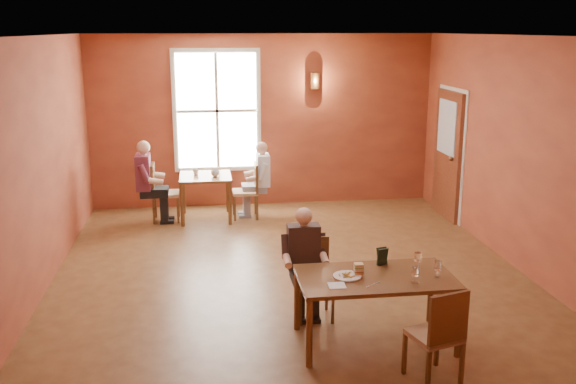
{
  "coord_description": "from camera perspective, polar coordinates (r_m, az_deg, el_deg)",
  "views": [
    {
      "loc": [
        -1.06,
        -7.67,
        3.08
      ],
      "look_at": [
        0.0,
        0.2,
        1.05
      ],
      "focal_mm": 40.0,
      "sensor_mm": 36.0,
      "label": 1
    }
  ],
  "objects": [
    {
      "name": "goblet_b",
      "position": [
        6.46,
        13.15,
        -6.65
      ],
      "size": [
        0.09,
        0.09,
        0.18
      ],
      "primitive_type": null,
      "rotation": [
        0.0,
        0.0,
        0.27
      ],
      "color": "white",
      "rests_on": "main_table"
    },
    {
      "name": "second_table",
      "position": [
        10.69,
        -7.31,
        -0.47
      ],
      "size": [
        0.84,
        0.84,
        0.74
      ],
      "primitive_type": null,
      "color": "#5F3013",
      "rests_on": "ground"
    },
    {
      "name": "cup_a",
      "position": [
        10.53,
        -6.5,
        1.67
      ],
      "size": [
        0.15,
        0.15,
        0.1
      ],
      "primitive_type": "imported",
      "rotation": [
        0.0,
        0.0,
        0.16
      ],
      "color": "white",
      "rests_on": "second_table"
    },
    {
      "name": "ceiling",
      "position": [
        7.75,
        0.2,
        13.74
      ],
      "size": [
        6.0,
        7.0,
        0.04
      ],
      "primitive_type": "cube",
      "color": "white",
      "rests_on": "wall_back"
    },
    {
      "name": "ground",
      "position": [
        8.34,
        0.19,
        -7.35
      ],
      "size": [
        6.0,
        7.0,
        0.01
      ],
      "primitive_type": "cube",
      "color": "brown",
      "rests_on": "ground"
    },
    {
      "name": "plate_food",
      "position": [
        6.35,
        5.29,
        -7.39
      ],
      "size": [
        0.34,
        0.34,
        0.04
      ],
      "primitive_type": "cylinder",
      "rotation": [
        0.0,
        0.0,
        0.25
      ],
      "color": "silver",
      "rests_on": "main_table"
    },
    {
      "name": "chair_empty",
      "position": [
        5.98,
        12.88,
        -12.14
      ],
      "size": [
        0.49,
        0.49,
        0.9
      ],
      "primitive_type": null,
      "rotation": [
        0.0,
        0.0,
        0.29
      ],
      "color": "#522F17",
      "rests_on": "ground"
    },
    {
      "name": "napkin",
      "position": [
        6.15,
        4.37,
        -8.29
      ],
      "size": [
        0.17,
        0.17,
        0.01
      ],
      "primitive_type": "cube",
      "rotation": [
        0.0,
        0.0,
        -0.04
      ],
      "color": "white",
      "rests_on": "main_table"
    },
    {
      "name": "wall_front",
      "position": [
        4.59,
        6.23,
        -5.91
      ],
      "size": [
        6.0,
        0.04,
        3.0
      ],
      "primitive_type": "cube",
      "color": "brown",
      "rests_on": "ground"
    },
    {
      "name": "menu_stand",
      "position": [
        6.69,
        8.37,
        -5.68
      ],
      "size": [
        0.12,
        0.08,
        0.18
      ],
      "primitive_type": "cube",
      "rotation": [
        0.0,
        0.0,
        0.23
      ],
      "color": "black",
      "rests_on": "main_table"
    },
    {
      "name": "door",
      "position": [
        10.94,
        13.95,
        3.21
      ],
      "size": [
        0.12,
        1.04,
        2.1
      ],
      "primitive_type": "cube",
      "color": "maroon",
      "rests_on": "ground"
    },
    {
      "name": "cup_b",
      "position": [
        10.71,
        -8.2,
        1.81
      ],
      "size": [
        0.11,
        0.11,
        0.1
      ],
      "primitive_type": "imported",
      "rotation": [
        0.0,
        0.0,
        0.11
      ],
      "color": "silver",
      "rests_on": "second_table"
    },
    {
      "name": "wall_left",
      "position": [
        8.07,
        -21.43,
        2.04
      ],
      "size": [
        0.04,
        7.0,
        3.0
      ],
      "primitive_type": "cube",
      "color": "brown",
      "rests_on": "ground"
    },
    {
      "name": "chair_diner_white",
      "position": [
        10.69,
        -3.84,
        0.12
      ],
      "size": [
        0.41,
        0.41,
        0.92
      ],
      "primitive_type": null,
      "rotation": [
        0.0,
        0.0,
        1.57
      ],
      "color": "brown",
      "rests_on": "ground"
    },
    {
      "name": "diner_maroon",
      "position": [
        10.64,
        -11.02,
        0.9
      ],
      "size": [
        0.52,
        0.52,
        1.31
      ],
      "primitive_type": null,
      "rotation": [
        0.0,
        0.0,
        -1.57
      ],
      "color": "maroon",
      "rests_on": "ground"
    },
    {
      "name": "sandwich",
      "position": [
        6.4,
        6.29,
        -6.93
      ],
      "size": [
        0.09,
        0.09,
        0.11
      ],
      "primitive_type": "cube",
      "rotation": [
        0.0,
        0.0,
        -0.04
      ],
      "color": "#D9B86E",
      "rests_on": "main_table"
    },
    {
      "name": "wall_right",
      "position": [
        8.83,
        19.9,
        3.16
      ],
      "size": [
        0.04,
        7.0,
        3.0
      ],
      "primitive_type": "cube",
      "color": "brown",
      "rests_on": "ground"
    },
    {
      "name": "goblet_c",
      "position": [
        6.29,
        11.23,
        -7.2
      ],
      "size": [
        0.07,
        0.07,
        0.17
      ],
      "primitive_type": null,
      "rotation": [
        0.0,
        0.0,
        0.02
      ],
      "color": "white",
      "rests_on": "main_table"
    },
    {
      "name": "goblet_a",
      "position": [
        6.64,
        11.47,
        -5.96
      ],
      "size": [
        0.08,
        0.08,
        0.19
      ],
      "primitive_type": null,
      "rotation": [
        0.0,
        0.0,
        0.14
      ],
      "color": "white",
      "rests_on": "main_table"
    },
    {
      "name": "knife",
      "position": [
        6.2,
        7.57,
        -8.17
      ],
      "size": [
        0.17,
        0.11,
        0.0
      ],
      "primitive_type": "cube",
      "rotation": [
        0.0,
        0.0,
        0.56
      ],
      "color": "silver",
      "rests_on": "main_table"
    },
    {
      "name": "wall_sconce",
      "position": [
        11.28,
        2.39,
        9.85
      ],
      "size": [
        0.16,
        0.16,
        0.28
      ],
      "primitive_type": "cylinder",
      "color": "brown",
      "rests_on": "wall_back"
    },
    {
      "name": "window",
      "position": [
        11.21,
        -6.34,
        7.18
      ],
      "size": [
        1.36,
        0.1,
        1.96
      ],
      "primitive_type": "cube",
      "color": "white",
      "rests_on": "wall_back"
    },
    {
      "name": "chair_diner_main",
      "position": [
        7.01,
        2.32,
        -7.85
      ],
      "size": [
        0.39,
        0.39,
        0.87
      ],
      "primitive_type": null,
      "rotation": [
        0.0,
        0.0,
        3.14
      ],
      "color": "#472812",
      "rests_on": "ground"
    },
    {
      "name": "diner_main",
      "position": [
        6.93,
        2.38,
        -6.86
      ],
      "size": [
        0.46,
        0.46,
        1.15
      ],
      "primitive_type": null,
      "rotation": [
        0.0,
        0.0,
        3.14
      ],
      "color": "black",
      "rests_on": "ground"
    },
    {
      "name": "main_table",
      "position": [
        6.56,
        7.69,
        -10.31
      ],
      "size": [
        1.53,
        0.86,
        0.72
      ],
      "primitive_type": null,
      "color": "brown",
      "rests_on": "ground"
    },
    {
      "name": "wall_back",
      "position": [
        11.33,
        -2.25,
        6.31
      ],
      "size": [
        6.0,
        0.04,
        3.0
      ],
      "primitive_type": "cube",
      "color": "brown",
      "rests_on": "ground"
    },
    {
      "name": "diner_white",
      "position": [
        10.65,
        -3.69,
        0.9
      ],
      "size": [
        0.49,
        0.49,
        1.22
      ],
      "primitive_type": null,
      "rotation": [
        0.0,
        0.0,
        1.57
      ],
      "color": "white",
      "rests_on": "ground"
    },
    {
      "name": "chair_diner_maroon",
      "position": [
        10.68,
        -10.81,
        -0.02
      ],
      "size": [
        0.42,
        0.42,
        0.96
      ],
      "primitive_type": null,
      "rotation": [
        0.0,
        0.0,
        -1.57
      ],
      "color": "#4D2311",
      "rests_on": "ground"
    }
  ]
}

